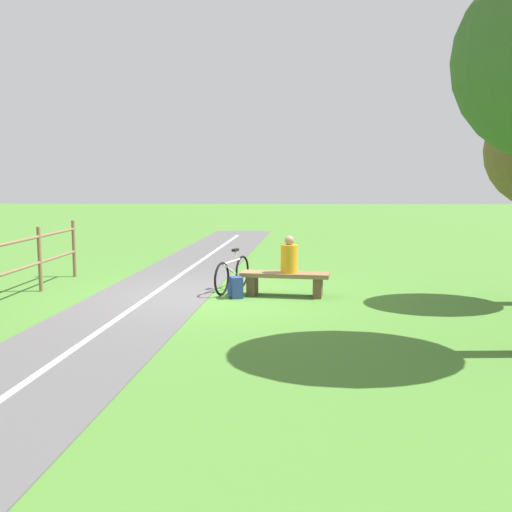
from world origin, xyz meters
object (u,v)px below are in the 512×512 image
at_px(bench, 285,280).
at_px(backpack, 236,288).
at_px(bicycle, 232,274).
at_px(person_seated, 289,257).

bearing_deg(bench, backpack, 22.45).
relative_size(bicycle, backpack, 3.93).
bearing_deg(bicycle, backpack, 28.60).
distance_m(bench, backpack, 0.96).
bearing_deg(backpack, person_seated, -168.31).
xyz_separation_m(person_seated, backpack, (1.01, 0.21, -0.55)).
distance_m(person_seated, bicycle, 1.28).
bearing_deg(bicycle, bench, 85.32).
xyz_separation_m(bench, backpack, (0.93, 0.22, -0.12)).
bearing_deg(backpack, bench, -166.57).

